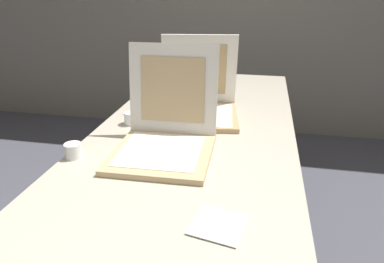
# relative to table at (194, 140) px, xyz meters

# --- Properties ---
(table) EXTENTS (0.87, 2.11, 0.74)m
(table) POSITION_rel_table_xyz_m (0.00, 0.00, 0.00)
(table) COLOR #BCB29E
(table) RESTS_ON ground
(pizza_box_front) EXTENTS (0.38, 0.43, 0.38)m
(pizza_box_front) POSITION_rel_table_xyz_m (-0.07, -0.23, 0.10)
(pizza_box_front) COLOR tan
(pizza_box_front) RESTS_ON table
(pizza_box_middle) EXTENTS (0.42, 0.42, 0.38)m
(pizza_box_middle) POSITION_rel_table_xyz_m (-0.01, 0.18, 0.10)
(pizza_box_middle) COLOR tan
(pizza_box_middle) RESTS_ON table
(cup_white_mid) EXTENTS (0.06, 0.06, 0.06)m
(cup_white_mid) POSITION_rel_table_xyz_m (-0.30, 0.01, 0.08)
(cup_white_mid) COLOR white
(cup_white_mid) RESTS_ON table
(cup_white_near_left) EXTENTS (0.06, 0.06, 0.06)m
(cup_white_near_left) POSITION_rel_table_xyz_m (-0.39, -0.35, 0.08)
(cup_white_near_left) COLOR white
(cup_white_near_left) RESTS_ON table
(napkin_pile) EXTENTS (0.16, 0.16, 0.01)m
(napkin_pile) POSITION_rel_table_xyz_m (0.19, -0.65, 0.05)
(napkin_pile) COLOR white
(napkin_pile) RESTS_ON table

